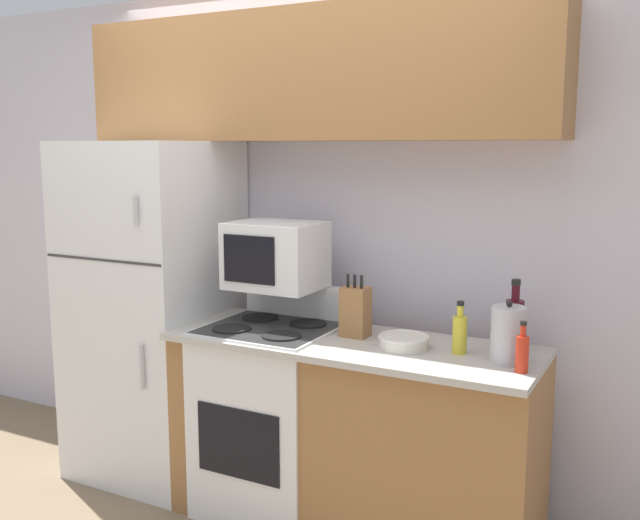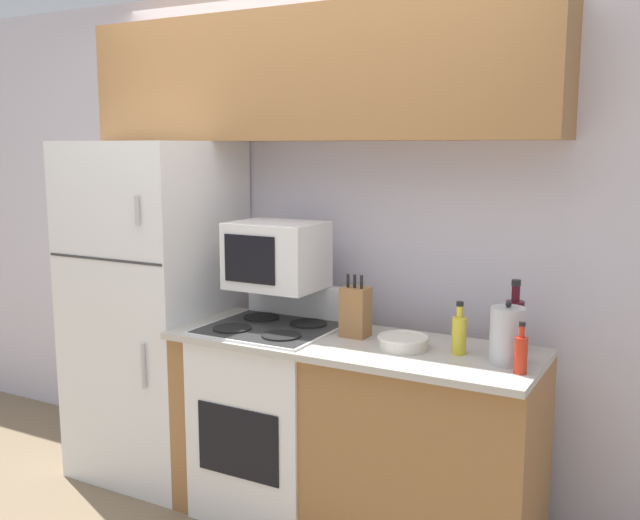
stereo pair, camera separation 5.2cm
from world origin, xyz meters
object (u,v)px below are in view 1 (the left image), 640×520
at_px(bowl, 404,341).
at_px(kettle, 508,335).
at_px(refrigerator, 154,310).
at_px(microwave, 276,255).
at_px(bottle_hot_sauce, 522,352).
at_px(bottle_wine_red, 514,322).
at_px(knife_block, 355,311).
at_px(stove, 272,415).
at_px(bottle_cooking_spray, 460,333).

distance_m(bowl, kettle, 0.44).
xyz_separation_m(refrigerator, kettle, (1.89, -0.10, 0.12)).
relative_size(microwave, bottle_hot_sauce, 2.14).
height_order(bottle_hot_sauce, bottle_wine_red, bottle_wine_red).
distance_m(knife_block, bottle_wine_red, 0.69).
relative_size(refrigerator, microwave, 4.13).
relative_size(stove, microwave, 2.48).
bearing_deg(bottle_hot_sauce, microwave, 169.91).
bearing_deg(refrigerator, bottle_wine_red, 3.18).
distance_m(refrigerator, bottle_cooking_spray, 1.69).
height_order(microwave, knife_block, microwave).
bearing_deg(refrigerator, knife_block, -0.93).
distance_m(refrigerator, bottle_wine_red, 1.87).
xyz_separation_m(microwave, kettle, (1.14, -0.12, -0.22)).
relative_size(knife_block, bottle_cooking_spray, 1.29).
bearing_deg(bottle_wine_red, kettle, -84.10).
bearing_deg(stove, refrigerator, 173.74).
height_order(knife_block, bottle_cooking_spray, knife_block).
distance_m(refrigerator, bowl, 1.46).
bearing_deg(refrigerator, microwave, 1.40).
height_order(refrigerator, knife_block, refrigerator).
xyz_separation_m(bowl, kettle, (0.44, 0.00, 0.08)).
distance_m(refrigerator, bottle_hot_sauce, 1.98).
height_order(bowl, bottle_wine_red, bottle_wine_red).
xyz_separation_m(stove, knife_block, (0.41, 0.07, 0.54)).
bearing_deg(refrigerator, bottle_hot_sauce, -5.75).
distance_m(microwave, bottle_wine_red, 1.14).
bearing_deg(bottle_cooking_spray, stove, -178.51).
height_order(stove, bottle_wine_red, bottle_wine_red).
bearing_deg(bottle_cooking_spray, bowl, -170.16).
bearing_deg(kettle, microwave, 174.02).
height_order(bottle_cooking_spray, bottle_wine_red, bottle_wine_red).
height_order(microwave, bottle_hot_sauce, microwave).
bearing_deg(knife_block, microwave, 175.09).
xyz_separation_m(refrigerator, knife_block, (1.19, -0.02, 0.12)).
bearing_deg(bottle_hot_sauce, kettle, 128.46).
distance_m(knife_block, kettle, 0.71).
bearing_deg(kettle, knife_block, 173.35).
xyz_separation_m(knife_block, bottle_wine_red, (0.68, 0.12, 0.00)).
distance_m(bowl, bottle_cooking_spray, 0.24).
distance_m(stove, knife_block, 0.68).
bearing_deg(bottle_wine_red, bottle_hot_sauce, -71.97).
distance_m(bottle_hot_sauce, bottle_wine_red, 0.32).
bearing_deg(bottle_wine_red, microwave, -175.64).
distance_m(refrigerator, microwave, 0.82).
bearing_deg(bottle_cooking_spray, knife_block, 175.03).
bearing_deg(bottle_cooking_spray, bottle_wine_red, 41.83).
distance_m(refrigerator, knife_block, 1.19).
bearing_deg(bowl, microwave, 170.28).
relative_size(microwave, kettle, 1.71).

